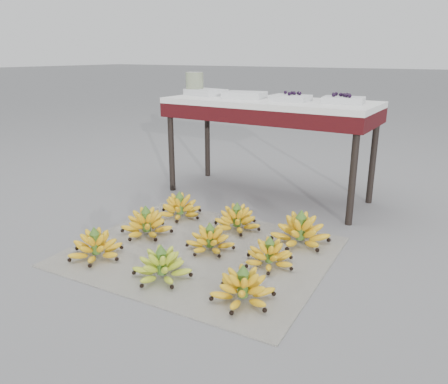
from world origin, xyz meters
The scene contains 17 objects.
ground centered at (0.00, 0.00, 0.00)m, with size 60.00×60.00×0.00m, color slate.
newspaper_mat centered at (0.11, -0.02, 0.00)m, with size 1.25×1.05×0.01m, color beige.
bunch_front_left centered at (-0.30, -0.35, 0.06)m, with size 0.35×0.35×0.16m.
bunch_front_center centered at (0.11, -0.34, 0.06)m, with size 0.30×0.30×0.16m.
bunch_front_right centered at (0.51, -0.32, 0.06)m, with size 0.34×0.34×0.16m.
bunch_mid_left centered at (-0.28, 0.00, 0.06)m, with size 0.30×0.30×0.17m.
bunch_mid_center centered at (0.13, 0.02, 0.06)m, with size 0.26×0.26×0.15m.
bunch_mid_right centered at (0.47, 0.02, 0.06)m, with size 0.30×0.30×0.15m.
bunch_back_left centered at (-0.29, 0.32, 0.06)m, with size 0.31×0.31×0.17m.
bunch_back_center centered at (0.11, 0.33, 0.06)m, with size 0.28×0.28×0.16m.
bunch_back_right centered at (0.50, 0.34, 0.07)m, with size 0.33×0.33×0.19m.
vendor_table centered at (-0.02, 0.98, 0.60)m, with size 1.41×0.56×0.68m.
tray_far_left centered at (-0.55, 1.02, 0.70)m, with size 0.31×0.26×0.04m.
tray_left centered at (-0.21, 0.97, 0.70)m, with size 0.30×0.24×0.04m.
tray_right centered at (0.14, 0.97, 0.70)m, with size 0.24×0.17×0.06m.
tray_far_right centered at (0.47, 1.01, 0.70)m, with size 0.27×0.21×0.06m.
glass_jar centered at (-0.65, 1.01, 0.76)m, with size 0.13×0.13×0.16m, color beige.
Camera 1 is at (1.27, -1.69, 0.97)m, focal length 35.00 mm.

